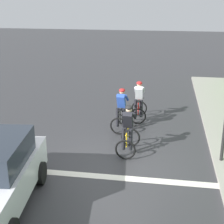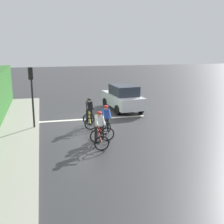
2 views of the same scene
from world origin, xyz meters
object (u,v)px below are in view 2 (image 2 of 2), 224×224
cyclist_mid (89,113)px  cyclist_lead (99,130)px  cyclist_second (106,122)px  car_white (123,98)px  traffic_light_near_crossing (32,89)px

cyclist_mid → cyclist_lead: bearing=88.5°
cyclist_second → cyclist_lead: bearing=64.7°
cyclist_lead → cyclist_mid: 3.20m
cyclist_lead → car_white: car_white is taller
cyclist_mid → traffic_light_near_crossing: traffic_light_near_crossing is taller
car_white → cyclist_mid: bearing=50.9°
cyclist_second → car_white: 6.08m
cyclist_lead → car_white: (-3.00, -6.78, 0.08)m
cyclist_mid → car_white: car_white is taller
cyclist_lead → cyclist_second: bearing=-115.3°
cyclist_lead → cyclist_second: 1.33m
traffic_light_near_crossing → cyclist_mid: bearing=173.7°
cyclist_mid → traffic_light_near_crossing: bearing=-6.3°
cyclist_mid → traffic_light_near_crossing: size_ratio=0.50×
cyclist_lead → cyclist_mid: (-0.09, -3.20, 0.00)m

